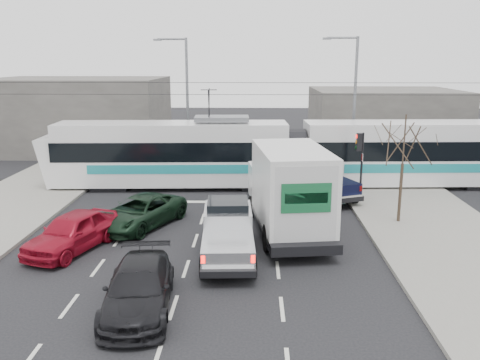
{
  "coord_description": "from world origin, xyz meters",
  "views": [
    {
      "loc": [
        0.8,
        -20.46,
        7.6
      ],
      "look_at": [
        0.11,
        3.67,
        1.8
      ],
      "focal_mm": 38.0,
      "sensor_mm": 36.0,
      "label": 1
    }
  ],
  "objects_px": {
    "street_lamp_near": "(352,96)",
    "dark_car": "(139,288)",
    "bare_tree": "(404,144)",
    "navy_pickup": "(321,178)",
    "tram": "(295,153)",
    "red_car": "(72,232)",
    "traffic_signal": "(360,151)",
    "box_truck": "(288,191)",
    "silver_pickup": "(228,230)",
    "street_lamp_far": "(185,94)",
    "green_car": "(140,212)"
  },
  "relations": [
    {
      "from": "navy_pickup",
      "to": "green_car",
      "type": "distance_m",
      "value": 10.48
    },
    {
      "from": "traffic_signal",
      "to": "street_lamp_far",
      "type": "distance_m",
      "value": 14.47
    },
    {
      "from": "tram",
      "to": "red_car",
      "type": "relative_size",
      "value": 6.21
    },
    {
      "from": "silver_pickup",
      "to": "dark_car",
      "type": "bearing_deg",
      "value": -121.68
    },
    {
      "from": "street_lamp_near",
      "to": "navy_pickup",
      "type": "distance_m",
      "value": 8.38
    },
    {
      "from": "box_truck",
      "to": "green_car",
      "type": "distance_m",
      "value": 6.9
    },
    {
      "from": "bare_tree",
      "to": "street_lamp_far",
      "type": "distance_m",
      "value": 17.97
    },
    {
      "from": "tram",
      "to": "navy_pickup",
      "type": "height_order",
      "value": "tram"
    },
    {
      "from": "silver_pickup",
      "to": "navy_pickup",
      "type": "height_order",
      "value": "navy_pickup"
    },
    {
      "from": "box_truck",
      "to": "silver_pickup",
      "type": "bearing_deg",
      "value": -141.18
    },
    {
      "from": "street_lamp_near",
      "to": "navy_pickup",
      "type": "xyz_separation_m",
      "value": [
        -2.79,
        -6.79,
        -4.04
      ]
    },
    {
      "from": "street_lamp_near",
      "to": "green_car",
      "type": "relative_size",
      "value": 1.79
    },
    {
      "from": "bare_tree",
      "to": "tram",
      "type": "bearing_deg",
      "value": 121.39
    },
    {
      "from": "silver_pickup",
      "to": "green_car",
      "type": "distance_m",
      "value": 5.41
    },
    {
      "from": "tram",
      "to": "silver_pickup",
      "type": "bearing_deg",
      "value": -109.89
    },
    {
      "from": "traffic_signal",
      "to": "box_truck",
      "type": "xyz_separation_m",
      "value": [
        -4.16,
        -5.42,
        -0.79
      ]
    },
    {
      "from": "traffic_signal",
      "to": "red_car",
      "type": "relative_size",
      "value": 0.78
    },
    {
      "from": "traffic_signal",
      "to": "red_car",
      "type": "xyz_separation_m",
      "value": [
        -13.0,
        -7.75,
        -1.96
      ]
    },
    {
      "from": "bare_tree",
      "to": "navy_pickup",
      "type": "distance_m",
      "value": 6.25
    },
    {
      "from": "green_car",
      "to": "dark_car",
      "type": "xyz_separation_m",
      "value": [
        1.71,
        -7.96,
        0.01
      ]
    },
    {
      "from": "traffic_signal",
      "to": "red_car",
      "type": "distance_m",
      "value": 15.26
    },
    {
      "from": "tram",
      "to": "dark_car",
      "type": "xyz_separation_m",
      "value": [
        -5.98,
        -15.79,
        -1.36
      ]
    },
    {
      "from": "bare_tree",
      "to": "red_car",
      "type": "relative_size",
      "value": 1.09
    },
    {
      "from": "box_truck",
      "to": "dark_car",
      "type": "height_order",
      "value": "box_truck"
    },
    {
      "from": "tram",
      "to": "red_car",
      "type": "xyz_separation_m",
      "value": [
        -9.78,
        -10.89,
        -1.28
      ]
    },
    {
      "from": "traffic_signal",
      "to": "green_car",
      "type": "distance_m",
      "value": 12.05
    },
    {
      "from": "bare_tree",
      "to": "street_lamp_far",
      "type": "relative_size",
      "value": 0.56
    },
    {
      "from": "traffic_signal",
      "to": "navy_pickup",
      "type": "bearing_deg",
      "value": 159.85
    },
    {
      "from": "silver_pickup",
      "to": "green_car",
      "type": "height_order",
      "value": "silver_pickup"
    },
    {
      "from": "street_lamp_far",
      "to": "red_car",
      "type": "height_order",
      "value": "street_lamp_far"
    },
    {
      "from": "street_lamp_near",
      "to": "dark_car",
      "type": "height_order",
      "value": "street_lamp_near"
    },
    {
      "from": "tram",
      "to": "green_car",
      "type": "xyz_separation_m",
      "value": [
        -7.69,
        -7.83,
        -1.36
      ]
    },
    {
      "from": "bare_tree",
      "to": "red_car",
      "type": "height_order",
      "value": "bare_tree"
    },
    {
      "from": "street_lamp_far",
      "to": "dark_car",
      "type": "xyz_separation_m",
      "value": [
        1.46,
        -22.16,
        -4.4
      ]
    },
    {
      "from": "red_car",
      "to": "dark_car",
      "type": "relative_size",
      "value": 0.94
    },
    {
      "from": "bare_tree",
      "to": "traffic_signal",
      "type": "distance_m",
      "value": 4.28
    },
    {
      "from": "street_lamp_near",
      "to": "red_car",
      "type": "relative_size",
      "value": 1.95
    },
    {
      "from": "tram",
      "to": "navy_pickup",
      "type": "bearing_deg",
      "value": -64.91
    },
    {
      "from": "navy_pickup",
      "to": "street_lamp_far",
      "type": "bearing_deg",
      "value": 112.63
    },
    {
      "from": "silver_pickup",
      "to": "traffic_signal",
      "type": "bearing_deg",
      "value": 47.25
    },
    {
      "from": "street_lamp_near",
      "to": "red_car",
      "type": "height_order",
      "value": "street_lamp_near"
    },
    {
      "from": "street_lamp_near",
      "to": "dark_car",
      "type": "xyz_separation_m",
      "value": [
        -10.04,
        -20.16,
        -4.4
      ]
    },
    {
      "from": "navy_pickup",
      "to": "red_car",
      "type": "xyz_separation_m",
      "value": [
        -11.05,
        -8.47,
        -0.28
      ]
    },
    {
      "from": "bare_tree",
      "to": "navy_pickup",
      "type": "relative_size",
      "value": 0.92
    },
    {
      "from": "bare_tree",
      "to": "navy_pickup",
      "type": "bearing_deg",
      "value": 123.14
    },
    {
      "from": "street_lamp_far",
      "to": "navy_pickup",
      "type": "bearing_deg",
      "value": -45.26
    },
    {
      "from": "traffic_signal",
      "to": "green_car",
      "type": "xyz_separation_m",
      "value": [
        -10.91,
        -4.69,
        -2.04
      ]
    },
    {
      "from": "silver_pickup",
      "to": "navy_pickup",
      "type": "relative_size",
      "value": 1.04
    },
    {
      "from": "silver_pickup",
      "to": "navy_pickup",
      "type": "bearing_deg",
      "value": 58.57
    },
    {
      "from": "street_lamp_far",
      "to": "red_car",
      "type": "relative_size",
      "value": 1.95
    }
  ]
}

